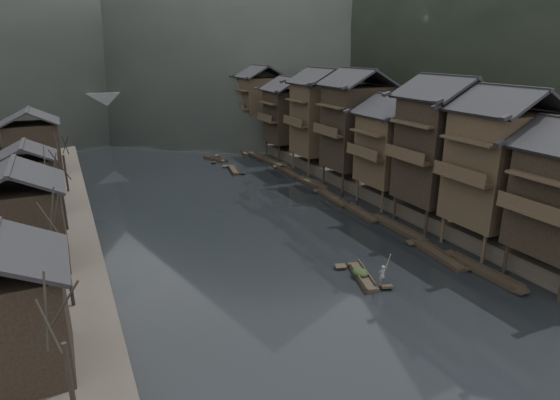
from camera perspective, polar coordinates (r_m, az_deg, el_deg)
water at (r=37.64m, az=4.48°, el=-9.58°), size 300.00×300.00×0.00m
right_bank at (r=87.68m, az=11.67°, el=6.89°), size 40.00×200.00×1.80m
stilt_houses at (r=59.64m, az=10.10°, el=9.59°), size 9.00×67.60×15.25m
left_houses at (r=50.50m, az=-28.66°, el=2.36°), size 8.10×53.20×8.73m
bare_trees at (r=39.69m, az=-24.44°, el=0.13°), size 3.55×43.88×7.09m
moored_sampans at (r=59.75m, az=4.98°, el=1.28°), size 3.11×59.44×0.47m
midriver_boats at (r=79.18m, az=-9.10°, el=5.33°), size 4.88×29.03×0.44m
stone_bridge at (r=102.96m, az=-15.87°, el=10.59°), size 40.00×6.00×9.00m
hero_sampan at (r=38.08m, az=10.04°, el=-9.14°), size 2.42×5.23×0.44m
cargo_heap at (r=37.95m, az=9.80°, el=-8.25°), size 1.15×1.50×0.69m
boatman at (r=36.66m, az=12.38°, el=-8.60°), size 0.62×0.43×1.61m
bamboo_pole at (r=35.66m, az=12.93°, el=-4.62°), size 0.82×2.05×3.82m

